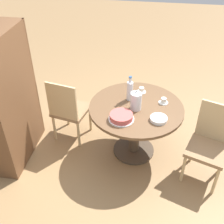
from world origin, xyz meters
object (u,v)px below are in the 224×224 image
Objects in this scene: water_bottle at (130,90)px; cup_a at (164,101)px; chair_b at (210,143)px; chair_a at (69,109)px; cup_b at (141,90)px; coffee_pot at (136,101)px; cake_main at (121,117)px; bookshelf at (12,106)px.

cup_a is (-0.01, -0.41, -0.10)m from water_bottle.
chair_b is 2.94× the size of water_bottle.
chair_a reaches higher than cup_b.
coffee_pot is at bearing 118.06° from cup_a.
water_bottle reaches higher than cup_b.
cake_main is at bearing 163.29° from cup_b.
water_bottle is 2.72× the size of cup_a.
cup_b is (0.19, -0.13, -0.10)m from water_bottle.
cake_main reaches higher than cup_b.
chair_a is 8.00× the size of cup_b.
cup_a is 0.34m from cup_b.
chair_a is at bearing 102.46° from cup_b.
chair_b is at bearing -111.81° from water_bottle.
cake_main is (-0.40, 0.05, -0.09)m from water_bottle.
chair_b reaches higher than cup_b.
water_bottle reaches higher than cup_a.
cup_a is at bearing -91.24° from water_bottle.
chair_b is at bearing -88.48° from cake_main.
cake_main is (-0.23, 0.14, -0.08)m from coffee_pot.
water_bottle reaches higher than cake_main.
chair_b is at bearing 90.24° from bookshelf.
chair_b is 0.57× the size of bookshelf.
coffee_pot reaches higher than cup_a.
coffee_pot is (0.21, -1.41, 0.09)m from bookshelf.
bookshelf is 1.38m from water_bottle.
chair_a is at bearing 124.68° from bookshelf.
coffee_pot is 2.17× the size of cup_a.
bookshelf reaches higher than cup_b.
chair_a and chair_b have the same top height.
coffee_pot is 2.17× the size of cup_b.
coffee_pot is 0.38m from cup_b.
cup_b is at bearing -6.49° from coffee_pot.
water_bottle is at bearing 145.21° from cup_b.
cup_b is (0.59, -0.18, -0.01)m from cake_main.
chair_b is 1.07m from water_bottle.
water_bottle is at bearing -6.69° from cake_main.
cake_main is at bearing 173.31° from water_bottle.
coffee_pot is at bearing -31.03° from cake_main.
cake_main is at bearing 164.21° from chair_a.
chair_a is 2.94× the size of water_bottle.
water_bottle is 0.42m from cup_a.
bookshelf reaches higher than chair_b.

